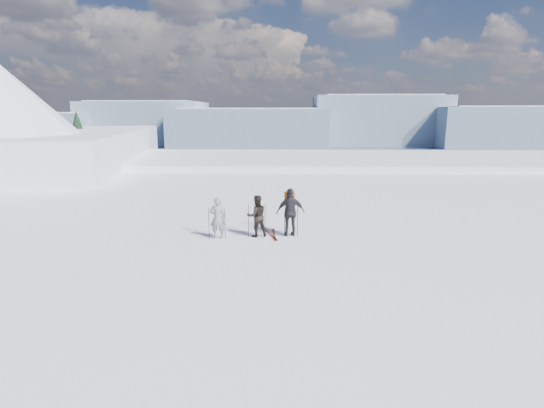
{
  "coord_description": "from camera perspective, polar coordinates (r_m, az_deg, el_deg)",
  "views": [
    {
      "loc": [
        -1.41,
        -11.78,
        4.75
      ],
      "look_at": [
        -1.9,
        3.0,
        1.54
      ],
      "focal_mm": 28.0,
      "sensor_mm": 36.0,
      "label": 1
    }
  ],
  "objects": [
    {
      "name": "backpack",
      "position": [
        16.5,
        2.41,
        3.18
      ],
      "size": [
        0.43,
        0.29,
        0.54
      ],
      "primitive_type": "cube",
      "rotation": [
        0.0,
        0.0,
        3.29
      ],
      "color": "orange",
      "rests_on": "skier_pack"
    },
    {
      "name": "far_mountain_range",
      "position": [
        467.75,
        5.81,
        10.7
      ],
      "size": [
        770.0,
        110.0,
        53.0
      ],
      "color": "slate",
      "rests_on": "ground"
    },
    {
      "name": "skis_loose",
      "position": [
        16.79,
        0.05,
        -4.15
      ],
      "size": [
        0.63,
        1.7,
        0.03
      ],
      "color": "black",
      "rests_on": "ground"
    },
    {
      "name": "lake_basin",
      "position": [
        43.29,
        3.71,
        -2.86
      ],
      "size": [
        820.0,
        820.0,
        71.62
      ],
      "color": "white",
      "rests_on": "ground"
    },
    {
      "name": "skier_grey",
      "position": [
        16.32,
        -7.33,
        -1.86
      ],
      "size": [
        0.63,
        0.45,
        1.61
      ],
      "primitive_type": "imported",
      "rotation": [
        0.0,
        0.0,
        3.26
      ],
      "color": "gray",
      "rests_on": "ground"
    },
    {
      "name": "skier_dark",
      "position": [
        16.44,
        -2.07,
        -1.62
      ],
      "size": [
        0.95,
        0.84,
        1.64
      ],
      "primitive_type": "imported",
      "rotation": [
        0.0,
        0.0,
        3.47
      ],
      "color": "black",
      "rests_on": "ground"
    },
    {
      "name": "skier_pack",
      "position": [
        16.49,
        2.51,
        -1.12
      ],
      "size": [
        1.16,
        0.62,
        1.89
      ],
      "primitive_type": "imported",
      "rotation": [
        0.0,
        0.0,
        3.29
      ],
      "color": "black",
      "rests_on": "ground"
    },
    {
      "name": "near_ridge",
      "position": [
        48.94,
        -29.12,
        0.98
      ],
      "size": [
        31.37,
        35.68,
        25.62
      ],
      "color": "white",
      "rests_on": "ground"
    },
    {
      "name": "ski_poles",
      "position": [
        16.36,
        -2.16,
        -2.35
      ],
      "size": [
        3.41,
        0.46,
        1.31
      ],
      "color": "black",
      "rests_on": "ground"
    }
  ]
}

